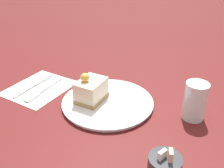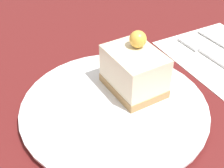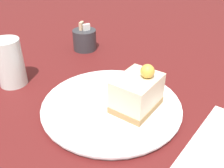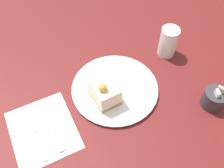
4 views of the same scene
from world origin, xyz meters
The scene contains 5 objects.
ground_plane centered at (0.00, 0.00, 0.00)m, with size 4.00×4.00×0.00m, color #5B1919.
plate centered at (-0.02, 0.01, 0.01)m, with size 0.27×0.27×0.01m.
cake_slice centered at (0.02, 0.03, 0.05)m, with size 0.07×0.09×0.09m.
sugar_bowl centered at (-0.25, 0.21, 0.03)m, with size 0.07×0.07×0.08m.
drinking_glass centered at (-0.26, -0.03, 0.05)m, with size 0.06×0.06×0.11m.
Camera 3 is at (0.19, -0.31, 0.30)m, focal length 40.00 mm.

